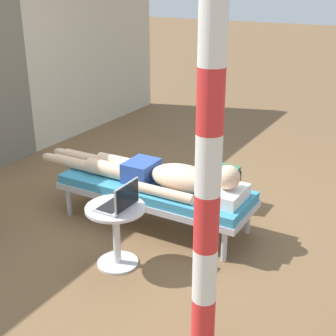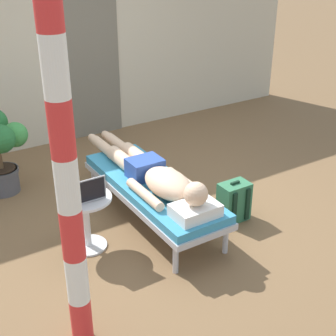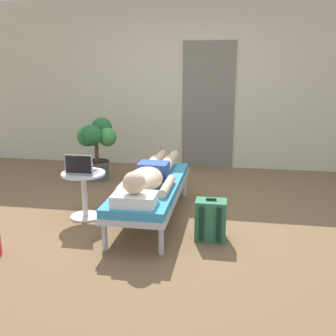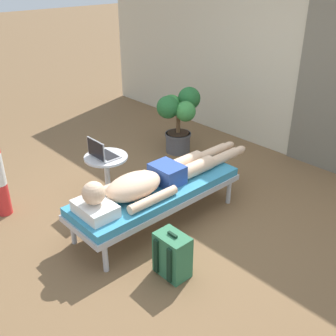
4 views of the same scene
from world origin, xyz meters
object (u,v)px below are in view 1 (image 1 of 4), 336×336
at_px(lounge_chair, 155,190).
at_px(person_reclining, 159,175).
at_px(laptop, 120,202).
at_px(porch_post, 208,165).
at_px(side_table, 116,226).
at_px(backpack, 225,188).

relative_size(lounge_chair, person_reclining, 0.86).
relative_size(laptop, porch_post, 0.12).
distance_m(lounge_chair, side_table, 0.75).
bearing_deg(person_reclining, laptop, -172.70).
bearing_deg(laptop, porch_post, -116.79).
bearing_deg(lounge_chair, side_table, -173.01).
bearing_deg(backpack, side_table, 166.95).
bearing_deg(backpack, laptop, 168.92).
distance_m(side_table, laptop, 0.23).
xyz_separation_m(person_reclining, laptop, (-0.74, -0.10, 0.07)).
bearing_deg(lounge_chair, porch_post, -138.01).
xyz_separation_m(lounge_chair, person_reclining, (0.00, -0.05, 0.17)).
xyz_separation_m(laptop, backpack, (1.43, -0.28, -0.39)).
xyz_separation_m(side_table, backpack, (1.43, -0.33, -0.16)).
relative_size(side_table, backpack, 1.23).
bearing_deg(porch_post, laptop, 63.21).
distance_m(side_table, backpack, 1.47).
bearing_deg(porch_post, backpack, 19.66).
height_order(side_table, porch_post, porch_post).
height_order(person_reclining, laptop, laptop).
xyz_separation_m(person_reclining, backpack, (0.69, -0.37, -0.32)).
bearing_deg(backpack, person_reclining, 151.33).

